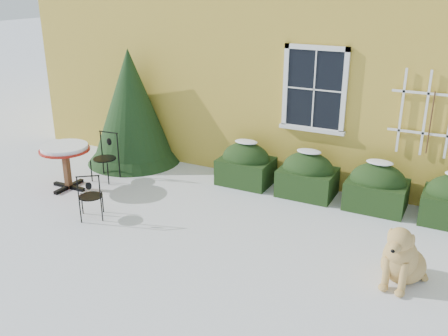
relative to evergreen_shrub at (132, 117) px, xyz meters
The scene contains 8 objects.
ground 4.19m from the evergreen_shrub, 39.60° to the right, with size 80.00×80.00×0.00m, color white.
house 5.84m from the evergreen_shrub, 54.59° to the left, with size 12.40×8.40×6.40m.
hedge_row 4.82m from the evergreen_shrub, ahead, with size 4.95×0.80×0.91m.
evergreen_shrub is the anchor object (origin of this frame).
bistro_table 1.94m from the evergreen_shrub, 95.72° to the right, with size 0.97×0.97×0.90m.
patio_chair_near 3.02m from the evergreen_shrub, 67.42° to the right, with size 0.53×0.53×0.85m.
patio_chair_far 1.29m from the evergreen_shrub, 81.87° to the right, with size 0.48×0.47×0.98m.
dog 6.68m from the evergreen_shrub, 20.76° to the right, with size 0.70×1.03×0.95m.
Camera 1 is at (3.64, -6.05, 3.91)m, focal length 40.00 mm.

